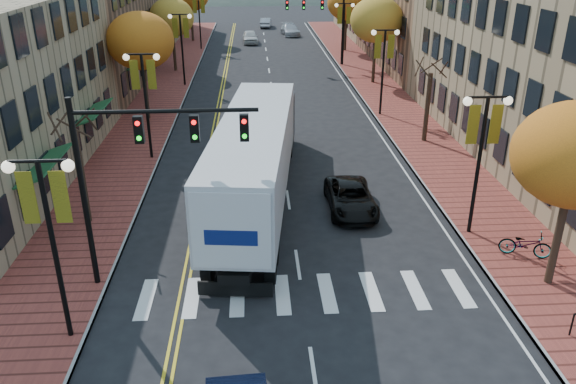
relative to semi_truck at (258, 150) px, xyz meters
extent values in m
plane|color=black|center=(1.43, -10.06, -2.58)|extent=(200.00, 200.00, 0.00)
cube|color=brown|center=(-7.57, 22.44, -2.50)|extent=(4.00, 85.00, 0.15)
cube|color=brown|center=(10.43, 22.44, -2.50)|extent=(4.00, 85.00, 0.15)
cube|color=brown|center=(-15.57, 25.94, 2.92)|extent=(12.00, 24.00, 11.00)
cube|color=#9E8966|center=(-15.57, 50.94, 2.17)|extent=(12.00, 26.00, 9.50)
cube|color=brown|center=(19.93, 31.94, 2.42)|extent=(15.00, 24.00, 10.00)
cylinder|color=#382619|center=(-7.57, -2.06, -0.33)|extent=(0.28, 0.28, 4.20)
cylinder|color=#382619|center=(-7.57, 13.94, 0.02)|extent=(0.28, 0.28, 4.90)
ellipsoid|color=orange|center=(-7.57, 13.94, 2.88)|extent=(4.48, 4.48, 3.81)
cylinder|color=#382619|center=(-7.57, 29.94, -0.15)|extent=(0.28, 0.28, 4.55)
ellipsoid|color=gold|center=(-7.57, 29.94, 2.49)|extent=(4.16, 4.16, 3.54)
cylinder|color=#382619|center=(-7.57, 47.94, 0.09)|extent=(0.28, 0.28, 5.04)
cylinder|color=#382619|center=(10.43, -8.06, -0.15)|extent=(0.28, 0.28, 4.55)
ellipsoid|color=orange|center=(10.43, -8.06, 2.49)|extent=(4.16, 4.16, 3.54)
cylinder|color=#382619|center=(10.43, 7.94, -0.33)|extent=(0.28, 0.28, 4.20)
cylinder|color=#382619|center=(10.43, 23.94, 0.02)|extent=(0.28, 0.28, 4.90)
ellipsoid|color=gold|center=(10.43, 23.94, 2.88)|extent=(4.48, 4.48, 3.81)
cylinder|color=#382619|center=(10.43, 39.94, -0.05)|extent=(0.28, 0.28, 4.76)
ellipsoid|color=orange|center=(10.43, 39.94, 2.73)|extent=(4.35, 4.35, 3.70)
cylinder|color=black|center=(-6.07, -10.06, 0.42)|extent=(0.16, 0.16, 6.00)
cylinder|color=black|center=(-6.07, -10.06, 3.42)|extent=(1.60, 0.10, 0.10)
sphere|color=#FFF2CC|center=(-6.87, -10.06, 3.27)|extent=(0.36, 0.36, 0.36)
sphere|color=#FFF2CC|center=(-5.27, -10.06, 3.27)|extent=(0.36, 0.36, 0.36)
cube|color=gold|center=(-6.52, -10.06, 2.32)|extent=(0.45, 0.03, 1.60)
cube|color=gold|center=(-5.62, -10.06, 2.32)|extent=(0.45, 0.03, 1.60)
cylinder|color=black|center=(-6.07, 5.94, 0.42)|extent=(0.16, 0.16, 6.00)
cylinder|color=black|center=(-6.07, 5.94, 3.42)|extent=(1.60, 0.10, 0.10)
sphere|color=#FFF2CC|center=(-6.87, 5.94, 3.27)|extent=(0.36, 0.36, 0.36)
sphere|color=#FFF2CC|center=(-5.27, 5.94, 3.27)|extent=(0.36, 0.36, 0.36)
cube|color=gold|center=(-6.52, 5.94, 2.32)|extent=(0.45, 0.03, 1.60)
cube|color=gold|center=(-5.62, 5.94, 2.32)|extent=(0.45, 0.03, 1.60)
cylinder|color=black|center=(-6.07, 23.94, 0.42)|extent=(0.16, 0.16, 6.00)
cylinder|color=black|center=(-6.07, 23.94, 3.42)|extent=(1.60, 0.10, 0.10)
sphere|color=#FFF2CC|center=(-6.87, 23.94, 3.27)|extent=(0.36, 0.36, 0.36)
sphere|color=#FFF2CC|center=(-5.27, 23.94, 3.27)|extent=(0.36, 0.36, 0.36)
cube|color=gold|center=(-6.52, 23.94, 2.32)|extent=(0.45, 0.03, 1.60)
cube|color=gold|center=(-5.62, 23.94, 2.32)|extent=(0.45, 0.03, 1.60)
cylinder|color=black|center=(-6.07, 41.94, 0.42)|extent=(0.16, 0.16, 6.00)
cube|color=gold|center=(-6.52, 41.94, 2.32)|extent=(0.45, 0.03, 1.60)
cube|color=gold|center=(-5.62, 41.94, 2.32)|extent=(0.45, 0.03, 1.60)
cylinder|color=black|center=(8.93, -4.06, 0.42)|extent=(0.16, 0.16, 6.00)
cylinder|color=black|center=(8.93, -4.06, 3.42)|extent=(1.60, 0.10, 0.10)
sphere|color=#FFF2CC|center=(8.13, -4.06, 3.27)|extent=(0.36, 0.36, 0.36)
sphere|color=#FFF2CC|center=(9.73, -4.06, 3.27)|extent=(0.36, 0.36, 0.36)
cube|color=gold|center=(8.48, -4.06, 2.32)|extent=(0.45, 0.03, 1.60)
cube|color=gold|center=(9.38, -4.06, 2.32)|extent=(0.45, 0.03, 1.60)
cylinder|color=black|center=(8.93, 13.94, 0.42)|extent=(0.16, 0.16, 6.00)
cylinder|color=black|center=(8.93, 13.94, 3.42)|extent=(1.60, 0.10, 0.10)
sphere|color=#FFF2CC|center=(8.13, 13.94, 3.27)|extent=(0.36, 0.36, 0.36)
sphere|color=#FFF2CC|center=(9.73, 13.94, 3.27)|extent=(0.36, 0.36, 0.36)
cube|color=gold|center=(8.48, 13.94, 2.32)|extent=(0.45, 0.03, 1.60)
cube|color=gold|center=(9.38, 13.94, 2.32)|extent=(0.45, 0.03, 1.60)
cylinder|color=black|center=(8.93, 31.94, 0.42)|extent=(0.16, 0.16, 6.00)
cylinder|color=black|center=(8.93, 31.94, 3.42)|extent=(1.60, 0.10, 0.10)
sphere|color=#FFF2CC|center=(8.13, 31.94, 3.27)|extent=(0.36, 0.36, 0.36)
sphere|color=#FFF2CC|center=(9.73, 31.94, 3.27)|extent=(0.36, 0.36, 0.36)
cube|color=gold|center=(8.48, 31.94, 2.32)|extent=(0.45, 0.03, 1.60)
cube|color=gold|center=(9.38, 31.94, 2.32)|extent=(0.45, 0.03, 1.60)
cylinder|color=black|center=(-5.97, -7.06, 0.92)|extent=(0.20, 0.20, 7.00)
cylinder|color=black|center=(-2.97, -7.06, 3.92)|extent=(6.00, 0.14, 0.14)
cube|color=black|center=(-3.87, -7.06, 3.32)|extent=(0.30, 0.25, 0.90)
sphere|color=#FF0C0C|center=(-3.87, -7.20, 3.57)|extent=(0.16, 0.16, 0.16)
cube|color=black|center=(-2.07, -7.06, 3.32)|extent=(0.30, 0.25, 0.90)
sphere|color=#FF0C0C|center=(-2.07, -7.20, 3.57)|extent=(0.16, 0.16, 0.16)
cube|color=black|center=(-0.45, -7.06, 3.32)|extent=(0.30, 0.25, 0.90)
sphere|color=#FF0C0C|center=(-0.45, -7.20, 3.57)|extent=(0.16, 0.16, 0.16)
cylinder|color=black|center=(8.83, 31.94, 0.92)|extent=(0.20, 0.20, 7.00)
cube|color=black|center=(6.73, 31.94, 3.32)|extent=(0.30, 0.25, 0.90)
sphere|color=#FF0C0C|center=(6.73, 31.80, 3.57)|extent=(0.16, 0.16, 0.16)
cube|color=black|center=(4.93, 31.94, 3.32)|extent=(0.30, 0.25, 0.90)
sphere|color=#FF0C0C|center=(4.93, 31.80, 3.57)|extent=(0.16, 0.16, 0.16)
cube|color=black|center=(3.31, 31.94, 3.32)|extent=(0.30, 0.25, 0.90)
sphere|color=#FF0C0C|center=(3.31, 31.80, 3.57)|extent=(0.16, 0.16, 0.16)
cube|color=black|center=(-0.16, -1.40, -1.64)|extent=(2.71, 14.36, 0.39)
cube|color=silver|center=(-0.16, -1.40, 0.29)|extent=(4.46, 14.55, 3.08)
cube|color=black|center=(0.83, 7.36, -0.76)|extent=(3.11, 3.59, 2.75)
cylinder|color=black|center=(-1.95, -6.96, -2.02)|extent=(0.51, 1.14, 1.10)
cylinder|color=black|center=(0.34, -7.22, -2.02)|extent=(0.51, 1.14, 1.10)
cylinder|color=black|center=(-1.81, -5.65, -2.02)|extent=(0.51, 1.14, 1.10)
cylinder|color=black|center=(0.49, -5.91, -2.02)|extent=(0.51, 1.14, 1.10)
cylinder|color=black|center=(-0.46, 6.17, -2.02)|extent=(0.51, 1.14, 1.10)
cylinder|color=black|center=(1.83, 5.91, -2.02)|extent=(0.51, 1.14, 1.10)
cylinder|color=black|center=(-0.19, 8.58, -2.02)|extent=(0.51, 1.14, 1.10)
cylinder|color=black|center=(2.11, 8.32, -2.02)|extent=(0.51, 1.14, 1.10)
imported|color=black|center=(4.26, -1.38, -1.95)|extent=(2.12, 4.55, 1.26)
imported|color=silver|center=(-0.39, 46.42, -1.82)|extent=(1.99, 4.51, 1.51)
imported|color=#ABACB3|center=(4.94, 52.47, -1.84)|extent=(2.60, 5.24, 1.47)
imported|color=#B8B9C1|center=(1.93, 60.33, -1.90)|extent=(1.85, 4.20, 1.34)
imported|color=gray|center=(10.36, -6.19, -1.91)|extent=(2.07, 1.34, 1.03)
camera|label=1|loc=(-0.11, -24.78, 8.90)|focal=35.00mm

